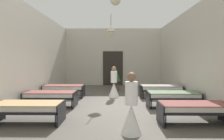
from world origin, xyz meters
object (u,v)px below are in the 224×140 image
Objects in this scene: bed_left_row_0 at (28,107)px; nurse_mid_aisle at (131,112)px; bed_right_row_2 at (161,88)px; potted_plant at (115,76)px; bed_right_row_0 at (194,108)px; nurse_near_aisle at (114,86)px; bed_left_row_2 at (64,88)px; bed_right_row_1 at (173,95)px; bed_left_row_1 at (51,95)px.

bed_left_row_0 is 2.91m from nurse_mid_aisle.
potted_plant reaches higher than bed_right_row_2.
bed_left_row_0 is 4.61m from bed_right_row_0.
nurse_near_aisle reaches higher than bed_right_row_0.
bed_left_row_2 is at bearing -140.58° from potted_plant.
nurse_near_aisle is (2.38, -0.01, 0.09)m from bed_left_row_2.
nurse_mid_aisle is at bearing -111.53° from bed_right_row_2.
bed_right_row_0 and bed_right_row_2 have the same top height.
bed_right_row_1 is 1.90m from bed_right_row_2.
bed_left_row_0 is 1.00× the size of bed_right_row_1.
bed_left_row_0 is 3.80m from bed_left_row_2.
bed_right_row_0 is at bearing 143.68° from nurse_near_aisle.
bed_right_row_1 is 1.00× the size of bed_left_row_2.
bed_left_row_2 is at bearing 140.50° from bed_right_row_0.
potted_plant is at bearing 39.42° from bed_left_row_2.
potted_plant is (2.47, 2.03, 0.40)m from bed_left_row_2.
nurse_mid_aisle is (2.81, -4.56, 0.09)m from bed_left_row_2.
bed_right_row_2 is 1.40× the size of potted_plant.
potted_plant is at bearing 67.03° from bed_left_row_0.
potted_plant reaches higher than bed_right_row_1.
bed_left_row_2 is 1.40× the size of potted_plant.
bed_left_row_0 is at bearing 81.15° from nurse_near_aisle.
bed_right_row_0 is 1.96m from nurse_mid_aisle.
bed_right_row_2 is at bearing -156.57° from nurse_near_aisle.
potted_plant is at bearing 110.13° from bed_right_row_0.
bed_left_row_0 is 1.00× the size of bed_left_row_2.
bed_right_row_1 is 1.28× the size of nurse_near_aisle.
nurse_mid_aisle reaches higher than bed_left_row_2.
nurse_near_aisle is at bearing 38.47° from bed_left_row_1.
potted_plant is at bearing 118.53° from bed_right_row_1.
bed_right_row_0 is 4.99m from bed_left_row_1.
nurse_near_aisle reaches higher than bed_right_row_1.
nurse_near_aisle is at bearing -179.86° from bed_right_row_2.
potted_plant reaches higher than bed_right_row_0.
bed_right_row_2 is at bearing -43.55° from potted_plant.
bed_right_row_1 is 3.21m from nurse_mid_aisle.
potted_plant is (-2.14, 3.93, 0.40)m from bed_right_row_1.
bed_left_row_0 is 6.35m from potted_plant.
nurse_near_aisle and nurse_mid_aisle have the same top height.
bed_left_row_2 is (0.00, 1.90, 0.00)m from bed_left_row_1.
nurse_mid_aisle is 6.61m from potted_plant.
potted_plant is (2.47, 5.83, 0.40)m from bed_left_row_0.
potted_plant is (2.47, 3.93, 0.40)m from bed_left_row_1.
bed_left_row_0 is 5.97m from bed_right_row_2.
potted_plant is at bearing 136.45° from bed_right_row_2.
bed_left_row_2 is at bearing 90.00° from bed_left_row_0.
bed_right_row_1 is (4.61, 0.00, 0.00)m from bed_left_row_1.
bed_right_row_0 is at bearing -90.00° from bed_right_row_2.
nurse_mid_aisle is (2.81, -2.66, 0.09)m from bed_left_row_1.
bed_left_row_0 and bed_left_row_2 have the same top height.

